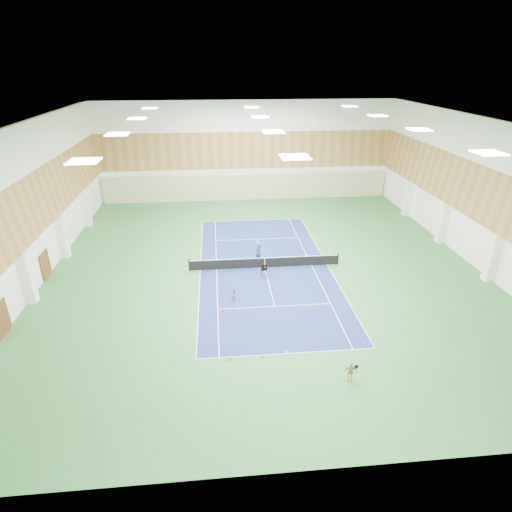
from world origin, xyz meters
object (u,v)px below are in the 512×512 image
at_px(tennis_net, 265,262).
at_px(coach, 259,253).
at_px(child_apron, 350,371).
at_px(child_court, 235,295).
at_px(ball_cart, 264,271).

height_order(tennis_net, coach, coach).
distance_m(coach, child_apron, 16.11).
distance_m(child_court, ball_cart, 4.47).
distance_m(tennis_net, child_court, 5.99).
bearing_deg(child_apron, child_court, 131.92).
xyz_separation_m(tennis_net, ball_cart, (-0.23, -1.64, -0.08)).
height_order(tennis_net, child_court, tennis_net).
bearing_deg(ball_cart, child_apron, -67.87).
height_order(child_apron, ball_cart, child_apron).
bearing_deg(child_court, child_apron, -76.05).
relative_size(coach, child_court, 1.76).
relative_size(tennis_net, ball_cart, 13.53).
xyz_separation_m(coach, ball_cart, (0.18, -2.85, -0.39)).
relative_size(tennis_net, coach, 7.39).
bearing_deg(child_apron, tennis_net, 111.25).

